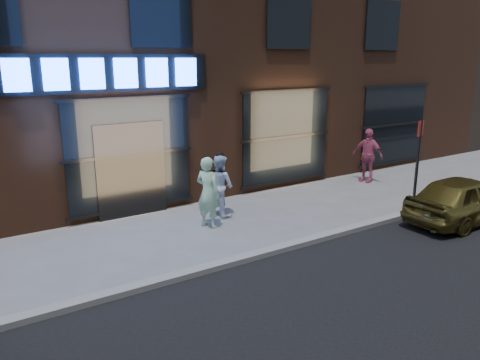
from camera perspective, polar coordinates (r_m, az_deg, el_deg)
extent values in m
plane|color=slate|center=(9.13, -3.96, -11.03)|extent=(90.00, 90.00, 0.00)
cube|color=gray|center=(9.11, -3.97, -10.70)|extent=(60.00, 0.25, 0.12)
cube|color=#54301E|center=(15.75, -19.40, 17.70)|extent=(30.00, 8.00, 10.00)
cube|color=black|center=(11.72, -15.76, 12.41)|extent=(5.20, 0.06, 0.90)
cube|color=black|center=(12.14, -13.14, 1.17)|extent=(1.80, 0.10, 2.40)
cube|color=#FFBF72|center=(12.11, -13.35, 3.06)|extent=(3.00, 0.04, 2.60)
cube|color=black|center=(12.07, -13.28, 3.03)|extent=(3.20, 0.06, 2.80)
cube|color=#FFBF72|center=(14.53, 5.55, 5.29)|extent=(3.00, 0.04, 2.60)
cube|color=black|center=(14.50, 5.64, 5.27)|extent=(3.20, 0.06, 2.80)
cube|color=#FFBF72|center=(18.05, 18.15, 6.47)|extent=(3.00, 0.04, 2.60)
cube|color=black|center=(18.02, 18.25, 6.45)|extent=(3.20, 0.06, 2.80)
cube|color=black|center=(12.25, -9.62, 19.38)|extent=(1.60, 0.06, 1.60)
cube|color=black|center=(14.34, 6.00, 18.79)|extent=(1.60, 0.06, 1.60)
cube|color=black|center=(17.13, 16.99, 17.58)|extent=(1.60, 0.06, 1.60)
cube|color=#2659FF|center=(11.21, -25.61, 11.46)|extent=(0.55, 0.12, 0.70)
cube|color=#2659FF|center=(11.35, -21.54, 11.89)|extent=(0.55, 0.12, 0.70)
cube|color=#2659FF|center=(11.54, -17.58, 12.25)|extent=(0.55, 0.12, 0.70)
cube|color=#2659FF|center=(11.79, -13.76, 12.54)|extent=(0.55, 0.12, 0.70)
cube|color=#2659FF|center=(12.08, -10.10, 12.78)|extent=(0.55, 0.12, 0.70)
cube|color=#2659FF|center=(12.41, -6.63, 12.95)|extent=(0.55, 0.12, 0.70)
cube|color=#47382D|center=(30.68, 26.11, 17.11)|extent=(14.00, 10.00, 12.00)
imported|color=#B4EDBC|center=(11.11, -3.92, -1.51)|extent=(0.64, 0.75, 1.73)
imported|color=white|center=(11.96, -2.47, -0.64)|extent=(0.75, 0.88, 1.60)
imported|color=#CA5379|center=(15.80, 15.26, 2.94)|extent=(0.69, 1.11, 1.75)
imported|color=brown|center=(12.80, 25.73, -2.06)|extent=(3.46, 1.40, 1.18)
cylinder|color=#262628|center=(13.00, 20.77, 1.54)|extent=(0.08, 0.08, 2.43)
cube|color=#9E2112|center=(12.82, 21.17, 5.89)|extent=(0.38, 0.16, 0.39)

